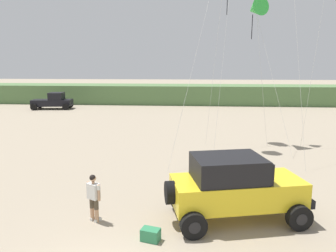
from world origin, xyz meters
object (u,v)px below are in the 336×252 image
at_px(cooler_box, 151,235).
at_px(distant_pickup, 53,101).
at_px(person_watching, 94,195).
at_px(jeep, 235,186).
at_px(kite_green_box, 255,9).

distance_m(cooler_box, distant_pickup, 32.40).
bearing_deg(person_watching, cooler_box, -27.63).
bearing_deg(distant_pickup, jeep, -55.68).
relative_size(jeep, distant_pickup, 1.04).
height_order(jeep, person_watching, jeep).
bearing_deg(jeep, kite_green_box, 78.11).
bearing_deg(jeep, person_watching, -173.70).
bearing_deg(distant_pickup, person_watching, -63.69).
bearing_deg(distant_pickup, kite_green_box, -36.36).
bearing_deg(cooler_box, person_watching, 167.56).
xyz_separation_m(cooler_box, distant_pickup, (-15.58, 28.39, 0.75)).
xyz_separation_m(jeep, kite_green_box, (2.43, 11.53, 7.61)).
xyz_separation_m(jeep, person_watching, (-4.78, -0.53, -0.26)).
relative_size(jeep, kite_green_box, 0.52).
xyz_separation_m(person_watching, kite_green_box, (7.21, 12.06, 7.88)).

